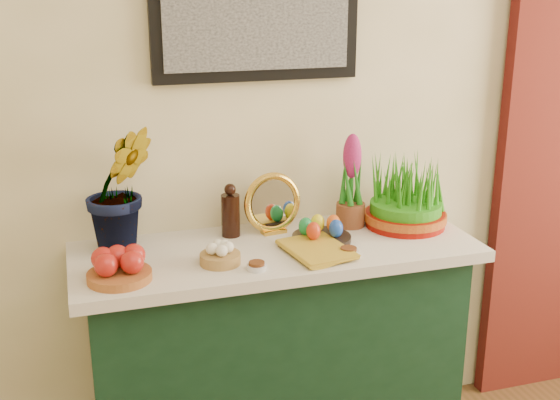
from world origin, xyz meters
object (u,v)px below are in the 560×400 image
object	(u,v)px
sideboard	(276,363)
wheatgrass_sabzeh	(406,198)
hyacinth_green	(119,169)
mirror	(273,204)
book	(292,254)

from	to	relation	value
sideboard	wheatgrass_sabzeh	size ratio (longest dim) A/B	4.24
hyacinth_green	mirror	bearing A→B (deg)	-8.43
hyacinth_green	book	world-z (taller)	hyacinth_green
book	mirror	bearing A→B (deg)	78.24
sideboard	wheatgrass_sabzeh	xyz separation A→B (m)	(0.52, 0.05, 0.57)
sideboard	book	size ratio (longest dim) A/B	5.15
mirror	book	size ratio (longest dim) A/B	0.90
sideboard	wheatgrass_sabzeh	world-z (taller)	wheatgrass_sabzeh
hyacinth_green	book	distance (m)	0.64
mirror	book	world-z (taller)	mirror
sideboard	wheatgrass_sabzeh	distance (m)	0.78
sideboard	book	bearing A→B (deg)	-83.61
book	wheatgrass_sabzeh	xyz separation A→B (m)	(0.51, 0.18, 0.09)
sideboard	mirror	world-z (taller)	mirror
hyacinth_green	mirror	world-z (taller)	hyacinth_green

